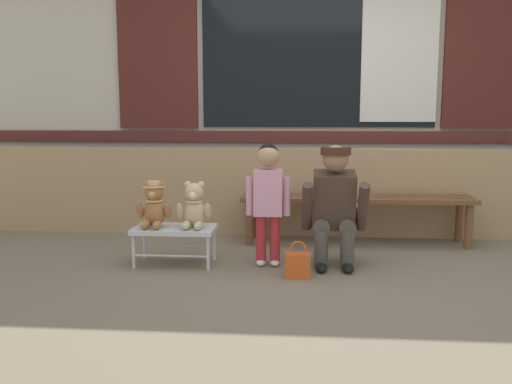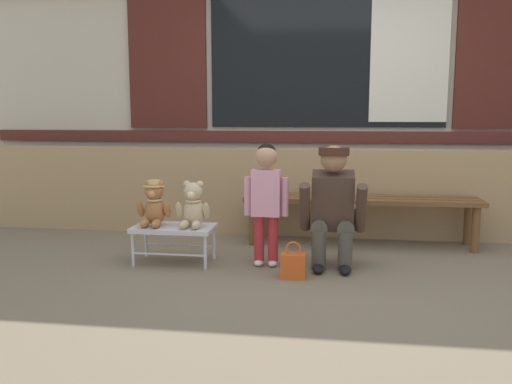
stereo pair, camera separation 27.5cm
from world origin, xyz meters
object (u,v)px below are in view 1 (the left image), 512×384
teddy_bear_plain (194,207)px  adult_crouching (335,205)px  wooden_bench_long (356,203)px  teddy_bear_with_hat (154,205)px  child_standing (268,191)px  handbag_on_ground (298,264)px  small_display_bench (175,231)px

teddy_bear_plain → adult_crouching: (1.10, 0.05, 0.02)m
wooden_bench_long → teddy_bear_with_hat: bearing=-153.8°
child_standing → adult_crouching: (0.52, 0.03, -0.11)m
child_standing → handbag_on_ground: size_ratio=3.52×
small_display_bench → teddy_bear_plain: (0.16, 0.00, 0.20)m
teddy_bear_with_hat → child_standing: child_standing is taller
adult_crouching → teddy_bear_plain: bearing=-177.2°
small_display_bench → teddy_bear_plain: bearing=0.5°
wooden_bench_long → small_display_bench: (-1.50, -0.82, -0.11)m
adult_crouching → handbag_on_ground: bearing=-131.0°
wooden_bench_long → child_standing: (-0.76, -0.79, 0.22)m
wooden_bench_long → adult_crouching: adult_crouching is taller
teddy_bear_plain → adult_crouching: 1.10m
child_standing → adult_crouching: size_ratio=1.01×
child_standing → handbag_on_ground: 0.63m
teddy_bear_with_hat → handbag_on_ground: bearing=-13.7°
wooden_bench_long → adult_crouching: (-0.24, -0.76, 0.11)m
handbag_on_ground → teddy_bear_plain: bearing=161.2°
small_display_bench → handbag_on_ground: small_display_bench is taller
small_display_bench → child_standing: size_ratio=0.67×
small_display_bench → adult_crouching: size_ratio=0.67×
handbag_on_ground → child_standing: bearing=128.2°
wooden_bench_long → handbag_on_ground: size_ratio=7.72×
handbag_on_ground → adult_crouching: bearing=49.0°
small_display_bench → handbag_on_ground: bearing=-15.8°
small_display_bench → child_standing: bearing=1.9°
wooden_bench_long → handbag_on_ground: 1.24m
teddy_bear_with_hat → child_standing: bearing=1.4°
teddy_bear_plain → wooden_bench_long: bearing=31.3°
child_standing → teddy_bear_plain: bearing=-177.7°
teddy_bear_plain → teddy_bear_with_hat: bearing=179.9°
adult_crouching → handbag_on_ground: (-0.29, -0.33, -0.38)m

